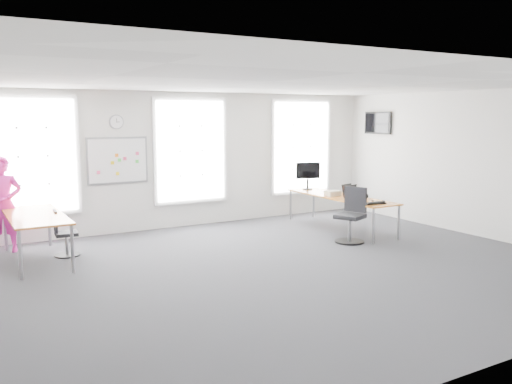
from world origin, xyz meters
TOP-DOWN VIEW (x-y plane):
  - floor at (0.00, 0.00)m, footprint 10.00×10.00m
  - ceiling at (0.00, 0.00)m, footprint 10.00×10.00m
  - wall_back at (0.00, 4.00)m, footprint 10.00×0.00m
  - wall_front at (0.00, -4.00)m, footprint 10.00×0.00m
  - wall_right at (5.00, 0.00)m, footprint 0.00×10.00m
  - window_left at (-3.00, 3.97)m, footprint 1.60×0.06m
  - window_mid at (0.30, 3.97)m, footprint 1.60×0.06m
  - window_right at (3.30, 3.97)m, footprint 1.60×0.06m
  - desk_right at (2.99, 2.00)m, footprint 0.80×3.00m
  - desk_left at (-3.22, 2.49)m, footprint 0.89×2.22m
  - chair_right at (2.38, 0.88)m, footprint 0.64×0.64m
  - chair_left at (-2.75, 2.60)m, footprint 0.44×0.44m
  - person at (-3.62, 3.46)m, footprint 0.73×0.57m
  - whiteboard at (-1.35, 3.97)m, footprint 1.20×0.03m
  - wall_clock at (-1.35, 3.97)m, footprint 0.30×0.04m
  - tv at (4.95, 3.00)m, footprint 0.06×0.90m
  - keyboard at (2.89, 0.79)m, footprint 0.48×0.22m
  - mouse at (3.21, 0.89)m, footprint 0.07×0.10m
  - lens_cap at (3.13, 1.11)m, footprint 0.08×0.08m
  - headphones at (3.17, 1.46)m, footprint 0.20×0.11m
  - laptop_sleeve at (3.01, 1.74)m, footprint 0.36×0.28m
  - paper_stack at (2.87, 2.12)m, footprint 0.32×0.24m
  - monitor at (3.00, 3.23)m, footprint 0.57×0.24m

SIDE VIEW (x-z plane):
  - floor at x=0.00m, z-range 0.00..0.00m
  - chair_left at x=-2.75m, z-range -0.05..0.78m
  - chair_right at x=2.38m, z-range -0.07..1.01m
  - desk_right at x=2.99m, z-range 0.32..1.05m
  - lens_cap at x=3.13m, z-range 0.73..0.74m
  - desk_left at x=-3.22m, z-range 0.34..1.15m
  - keyboard at x=2.89m, z-range 0.73..0.75m
  - mouse at x=3.21m, z-range 0.73..0.77m
  - headphones at x=3.17m, z-range 0.73..0.84m
  - paper_stack at x=2.87m, z-range 0.73..0.84m
  - laptop_sleeve at x=3.01m, z-range 0.73..1.01m
  - person at x=-3.62m, z-range 0.00..1.76m
  - monitor at x=3.00m, z-range 0.80..1.44m
  - wall_back at x=0.00m, z-range -3.50..6.50m
  - wall_front at x=0.00m, z-range -3.50..6.50m
  - wall_right at x=5.00m, z-range -3.50..6.50m
  - whiteboard at x=-1.35m, z-range 1.10..2.00m
  - window_left at x=-3.00m, z-range 0.60..2.80m
  - window_mid at x=0.30m, z-range 0.60..2.80m
  - window_right at x=3.30m, z-range 0.60..2.80m
  - tv at x=4.95m, z-range 2.02..2.57m
  - wall_clock at x=-1.35m, z-range 2.20..2.50m
  - ceiling at x=0.00m, z-range 3.00..3.00m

